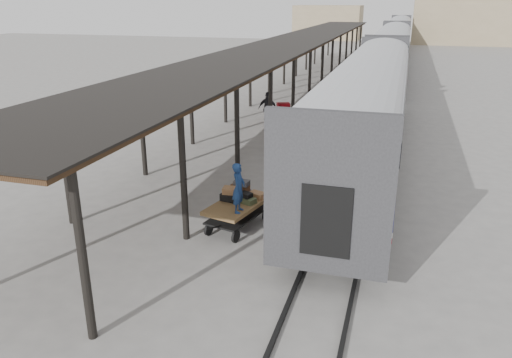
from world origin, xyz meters
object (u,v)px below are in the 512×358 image
at_px(porter, 239,188).
at_px(baggage_cart, 238,209).
at_px(pedestrian, 268,109).
at_px(luggage_tug, 284,115).

bearing_deg(porter, baggage_cart, 20.00).
xyz_separation_m(baggage_cart, porter, (0.25, -0.65, 0.98)).
bearing_deg(pedestrian, baggage_cart, 103.05).
bearing_deg(baggage_cart, pedestrian, 114.74).
distance_m(baggage_cart, porter, 1.21).
distance_m(luggage_tug, porter, 15.20).
distance_m(baggage_cart, luggage_tug, 14.48).
bearing_deg(luggage_tug, baggage_cart, -104.39).
xyz_separation_m(baggage_cart, luggage_tug, (-1.93, 14.35, -0.10)).
height_order(porter, pedestrian, porter).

